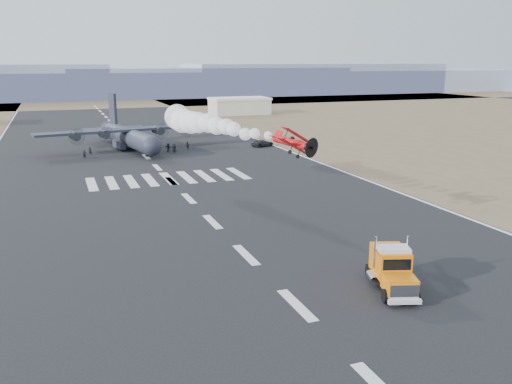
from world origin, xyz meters
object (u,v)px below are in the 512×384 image
transport_aircraft (128,135)px  crew_f (168,148)px  aerobatic_biplane (294,142)px  crew_c (174,149)px  crew_h (174,147)px  crew_b (187,146)px  hangar_right (239,106)px  support_vehicle (263,143)px  crew_a (90,151)px  crew_e (174,148)px  crew_d (153,150)px  semi_truck (392,268)px  crew_g (85,154)px

transport_aircraft → crew_f: transport_aircraft is taller
aerobatic_biplane → crew_f: size_ratio=3.14×
crew_c → crew_h: (0.60, 3.03, -0.07)m
crew_b → crew_f: 4.78m
hangar_right → crew_h: bearing=-118.3°
crew_c → aerobatic_biplane: bearing=-89.3°
aerobatic_biplane → crew_h: (-0.84, 59.32, -9.20)m
transport_aircraft → support_vehicle: bearing=-23.7°
crew_h → crew_a: bearing=-2.4°
crew_e → crew_f: (-1.25, 0.24, 0.05)m
hangar_right → crew_d: size_ratio=11.10×
hangar_right → crew_e: hangar_right is taller
aerobatic_biplane → crew_a: size_ratio=3.48×
semi_truck → hangar_right: bearing=94.0°
aerobatic_biplane → crew_c: size_ratio=3.33×
hangar_right → crew_c: hangar_right is taller
aerobatic_biplane → crew_f: (-2.23, 58.64, -9.07)m
transport_aircraft → crew_a: (-8.47, -5.50, -2.12)m
crew_d → aerobatic_biplane: bearing=168.0°
hangar_right → semi_truck: (-37.34, -149.91, -1.18)m
crew_b → transport_aircraft: bearing=-48.7°
support_vehicle → hangar_right: bearing=-34.5°
semi_truck → support_vehicle: (17.97, 76.35, -1.11)m
crew_d → crew_c: bearing=-111.1°
semi_truck → support_vehicle: 78.45m
crew_d → crew_g: (-13.49, -0.22, -0.06)m
crew_e → crew_g: crew_g is taller
crew_b → crew_g: bearing=-13.3°
support_vehicle → crew_b: 16.89m
semi_truck → aerobatic_biplane: (-1.09, 17.64, 8.15)m
support_vehicle → crew_c: bearing=77.0°
crew_a → crew_f: size_ratio=0.90×
crew_b → crew_f: (-4.48, -1.69, 0.05)m
aerobatic_biplane → support_vehicle: bearing=58.3°
semi_truck → crew_c: bearing=109.9°
crew_b → crew_e: 3.76m
hangar_right → crew_d: 87.68m
semi_truck → crew_g: 76.69m
semi_truck → crew_h: size_ratio=5.40×
semi_truck → crew_e: bearing=109.5°
aerobatic_biplane → crew_c: aerobatic_biplane is taller
hangar_right → crew_b: hangar_right is taller
semi_truck → crew_d: semi_truck is taller
crew_e → crew_c: bearing=96.6°
semi_truck → transport_aircraft: 84.03m
crew_d → transport_aircraft: bearing=4.2°
hangar_right → crew_c: bearing=-117.7°
support_vehicle → crew_b: size_ratio=3.06×
hangar_right → crew_a: bearing=-128.0°
aerobatic_biplane → support_vehicle: (19.06, 58.72, -9.26)m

